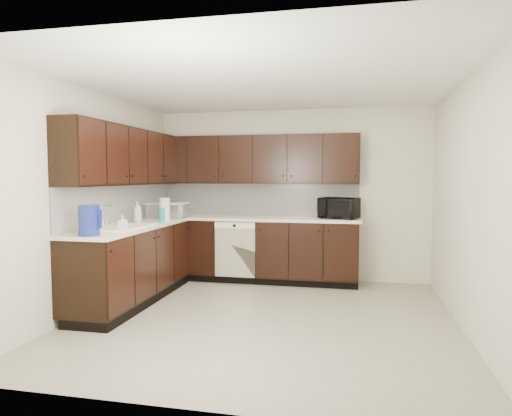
{
  "coord_description": "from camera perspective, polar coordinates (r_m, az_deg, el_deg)",
  "views": [
    {
      "loc": [
        0.92,
        -4.73,
        1.53
      ],
      "look_at": [
        -0.22,
        0.6,
        1.15
      ],
      "focal_mm": 32.0,
      "sensor_mm": 36.0,
      "label": 1
    }
  ],
  "objects": [
    {
      "name": "lower_cabinets",
      "position": [
        6.25,
        -6.09,
        -6.3
      ],
      "size": [
        3.0,
        2.8,
        0.9
      ],
      "color": "black",
      "rests_on": "floor"
    },
    {
      "name": "teal_tumbler",
      "position": [
        6.12,
        -11.65,
        -0.78
      ],
      "size": [
        0.1,
        0.1,
        0.18
      ],
      "primitive_type": "cylinder",
      "rotation": [
        0.0,
        0.0,
        -0.33
      ],
      "color": "#0D9985",
      "rests_on": "countertop"
    },
    {
      "name": "wall_back",
      "position": [
        6.8,
        4.33,
        1.64
      ],
      "size": [
        4.0,
        0.02,
        2.5
      ],
      "primitive_type": "cube",
      "color": "beige",
      "rests_on": "floor"
    },
    {
      "name": "paper_towel_roll",
      "position": [
        6.16,
        -11.34,
        -0.15
      ],
      "size": [
        0.15,
        0.15,
        0.3
      ],
      "primitive_type": "cylinder",
      "rotation": [
        0.0,
        0.0,
        -0.13
      ],
      "color": "silver",
      "rests_on": "countertop"
    },
    {
      "name": "wall_front",
      "position": [
        2.89,
        -6.53,
        -1.55
      ],
      "size": [
        4.0,
        0.02,
        2.5
      ],
      "primitive_type": "cube",
      "color": "beige",
      "rests_on": "floor"
    },
    {
      "name": "floor",
      "position": [
        5.05,
        1.07,
        -13.6
      ],
      "size": [
        4.0,
        4.0,
        0.0
      ],
      "primitive_type": "plane",
      "color": "gray",
      "rests_on": "ground"
    },
    {
      "name": "soap_bottle_a",
      "position": [
        5.16,
        -16.34,
        -1.76
      ],
      "size": [
        0.09,
        0.09,
        0.17
      ],
      "primitive_type": "imported",
      "rotation": [
        0.0,
        0.0,
        -0.11
      ],
      "color": "gray",
      "rests_on": "countertop"
    },
    {
      "name": "microwave",
      "position": [
        6.46,
        10.31,
        -0.01
      ],
      "size": [
        0.6,
        0.49,
        0.29
      ],
      "primitive_type": "imported",
      "rotation": [
        0.0,
        0.0,
        -0.29
      ],
      "color": "black",
      "rests_on": "countertop"
    },
    {
      "name": "upper_cabinets",
      "position": [
        6.27,
        -6.75,
        6.18
      ],
      "size": [
        3.0,
        2.8,
        0.7
      ],
      "color": "black",
      "rests_on": "wall_back"
    },
    {
      "name": "soap_bottle_b",
      "position": [
        6.03,
        -14.59,
        -0.44
      ],
      "size": [
        0.12,
        0.12,
        0.27
      ],
      "primitive_type": "imported",
      "rotation": [
        0.0,
        0.0,
        0.18
      ],
      "color": "gray",
      "rests_on": "countertop"
    },
    {
      "name": "wall_left",
      "position": [
        5.57,
        -19.56,
        0.9
      ],
      "size": [
        0.02,
        4.0,
        2.5
      ],
      "primitive_type": "cube",
      "color": "beige",
      "rests_on": "floor"
    },
    {
      "name": "toaster_oven",
      "position": [
        7.01,
        -10.31,
        -0.09
      ],
      "size": [
        0.36,
        0.3,
        0.19
      ],
      "primitive_type": "cube",
      "rotation": [
        0.0,
        0.0,
        0.28
      ],
      "color": "#B8B7BA",
      "rests_on": "countertop"
    },
    {
      "name": "countertop",
      "position": [
        6.18,
        -6.15,
        -1.68
      ],
      "size": [
        3.03,
        2.83,
        0.04
      ],
      "color": "silver",
      "rests_on": "lower_cabinets"
    },
    {
      "name": "storage_bin",
      "position": [
        6.63,
        -11.07,
        -0.29
      ],
      "size": [
        0.57,
        0.46,
        0.2
      ],
      "primitive_type": "cube",
      "rotation": [
        0.0,
        0.0,
        0.18
      ],
      "color": "silver",
      "rests_on": "countertop"
    },
    {
      "name": "backsplash",
      "position": [
        6.42,
        -7.35,
        0.86
      ],
      "size": [
        3.0,
        2.8,
        0.48
      ],
      "color": "silver",
      "rests_on": "countertop"
    },
    {
      "name": "sink",
      "position": [
        5.43,
        -16.67,
        -3.02
      ],
      "size": [
        0.54,
        0.82,
        0.42
      ],
      "color": "#F9F0CC",
      "rests_on": "countertop"
    },
    {
      "name": "blue_pitcher",
      "position": [
        4.79,
        -20.14,
        -1.46
      ],
      "size": [
        0.27,
        0.27,
        0.31
      ],
      "primitive_type": "cylinder",
      "rotation": [
        0.0,
        0.0,
        0.4
      ],
      "color": "navy",
      "rests_on": "countertop"
    },
    {
      "name": "wall_right",
      "position": [
        4.86,
        24.93,
        0.34
      ],
      "size": [
        0.02,
        4.0,
        2.5
      ],
      "primitive_type": "cube",
      "color": "beige",
      "rests_on": "floor"
    },
    {
      "name": "ceiling",
      "position": [
        4.91,
        1.11,
        15.4
      ],
      "size": [
        4.0,
        4.0,
        0.0
      ],
      "primitive_type": "plane",
      "rotation": [
        3.14,
        0.0,
        0.0
      ],
      "color": "white",
      "rests_on": "wall_back"
    },
    {
      "name": "dishwasher",
      "position": [
        6.42,
        -2.65,
        -4.8
      ],
      "size": [
        0.58,
        0.04,
        0.78
      ],
      "color": "#F9F0CC",
      "rests_on": "lower_cabinets"
    }
  ]
}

